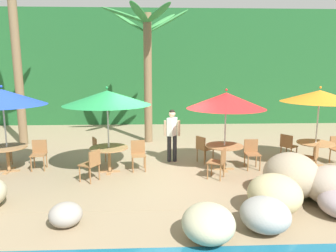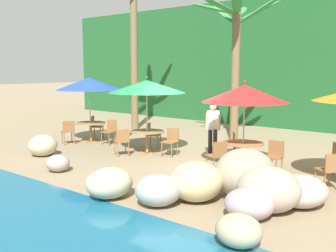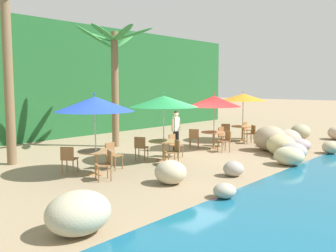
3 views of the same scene
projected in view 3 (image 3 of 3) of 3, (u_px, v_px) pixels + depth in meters
name	position (u px, v px, depth m)	size (l,w,h in m)	color
ground_plane	(188.00, 155.00, 15.02)	(120.00, 120.00, 0.00)	#937F60
terrace_deck	(188.00, 155.00, 15.02)	(18.00, 5.20, 0.01)	#937F60
foliage_backdrop	(56.00, 81.00, 20.54)	(28.00, 2.40, 6.00)	#1E5628
rock_seawall	(274.00, 146.00, 14.77)	(17.20, 3.35, 1.06)	#A1A08C
umbrella_blue	(95.00, 104.00, 11.55)	(2.42, 2.42, 2.52)	silver
dining_table_blue	(96.00, 155.00, 11.71)	(1.10, 1.10, 0.74)	#A37547
chair_blue_seaward	(112.00, 154.00, 12.48)	(0.47, 0.47, 0.87)	olive
chair_blue_inland	(69.00, 158.00, 11.76)	(0.59, 0.58, 0.87)	olive
chair_blue_left	(106.00, 163.00, 10.99)	(0.56, 0.56, 0.87)	olive
umbrella_green	(164.00, 101.00, 13.66)	(2.47, 2.47, 2.49)	silver
dining_table_green	(164.00, 144.00, 13.83)	(1.10, 1.10, 0.74)	#A37547
chair_green_seaward	(174.00, 144.00, 14.59)	(0.47, 0.48, 0.87)	olive
chair_green_inland	(141.00, 146.00, 13.98)	(0.56, 0.56, 0.87)	olive
chair_green_left	(174.00, 151.00, 13.07)	(0.58, 0.58, 0.87)	olive
umbrella_red	(214.00, 101.00, 16.28)	(2.29, 2.29, 2.41)	silver
dining_table_red	(214.00, 135.00, 16.44)	(1.10, 1.10, 0.74)	#A37547
chair_red_seaward	(223.00, 135.00, 17.15)	(0.42, 0.43, 0.87)	olive
chair_red_inland	(194.00, 137.00, 16.48)	(0.59, 0.58, 0.87)	olive
chair_red_left	(226.00, 140.00, 15.70)	(0.57, 0.57, 0.87)	olive
umbrella_orange	(243.00, 97.00, 18.58)	(2.27, 2.27, 2.46)	silver
dining_table_orange	(243.00, 129.00, 18.75)	(1.10, 1.10, 0.74)	#A37547
chair_orange_seaward	(247.00, 129.00, 19.51)	(0.47, 0.48, 0.87)	olive
chair_orange_inland	(225.00, 131.00, 18.71)	(0.59, 0.59, 0.87)	olive
chair_orange_left	(251.00, 133.00, 17.95)	(0.60, 0.59, 0.87)	olive
palm_tree_nearest	(6.00, 31.00, 12.78)	(3.02, 2.70, 7.00)	brown
palm_tree_second	(114.00, 63.00, 16.76)	(3.42, 3.45, 5.31)	brown
waiter_in_white	(176.00, 128.00, 15.83)	(0.52, 0.39, 1.70)	#232328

